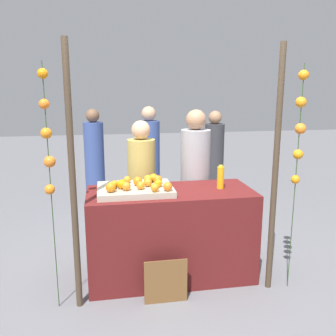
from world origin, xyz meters
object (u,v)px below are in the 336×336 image
orange_0 (112,186)px  vendor_left (142,193)px  stall_counter (171,234)px  juice_bottle (221,177)px  vendor_right (195,187)px  chalkboard_sign (166,282)px  orange_1 (138,181)px

orange_0 → vendor_left: vendor_left is taller
stall_counter → orange_0: (-0.58, -0.07, 0.56)m
stall_counter → juice_bottle: bearing=0.1°
stall_counter → vendor_right: bearing=54.4°
vendor_left → vendor_right: (0.62, -0.05, 0.05)m
juice_bottle → vendor_right: 0.61m
juice_bottle → chalkboard_sign: size_ratio=0.56×
orange_0 → orange_1: orange_1 is taller
vendor_left → orange_0: bearing=-118.1°
orange_0 → chalkboard_sign: 1.02m
orange_1 → juice_bottle: size_ratio=0.37×
chalkboard_sign → vendor_right: (0.52, 1.03, 0.58)m
juice_bottle → vendor_left: 1.00m
orange_0 → vendor_left: size_ratio=0.05×
stall_counter → vendor_left: size_ratio=1.06×
juice_bottle → stall_counter: bearing=-179.9°
orange_0 → vendor_left: bearing=61.9°
chalkboard_sign → vendor_left: bearing=95.1°
vendor_right → vendor_left: bearing=175.5°
stall_counter → vendor_left: (-0.23, 0.59, 0.27)m
chalkboard_sign → vendor_right: bearing=63.0°
orange_0 → orange_1: (0.26, 0.10, 0.01)m
chalkboard_sign → vendor_left: size_ratio=0.27×
stall_counter → juice_bottle: size_ratio=6.85×
orange_1 → vendor_left: 0.64m
stall_counter → orange_0: orange_0 is taller
stall_counter → juice_bottle: (0.52, 0.00, 0.58)m
orange_0 → chalkboard_sign: bearing=-42.9°
stall_counter → vendor_left: bearing=111.1°
juice_bottle → vendor_left: bearing=141.5°
orange_0 → vendor_right: 1.17m
chalkboard_sign → stall_counter: bearing=74.6°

